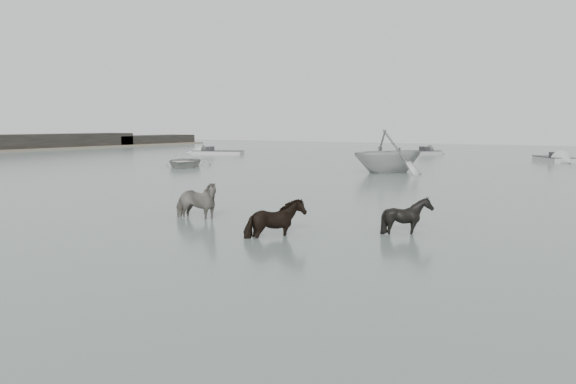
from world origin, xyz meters
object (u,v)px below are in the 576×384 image
at_px(pony_pinto, 196,195).
at_px(rowboat_lead, 184,160).
at_px(pony_black, 407,211).
at_px(pony_dark, 276,212).

relative_size(pony_pinto, rowboat_lead, 0.37).
height_order(pony_pinto, pony_black, pony_pinto).
xyz_separation_m(pony_dark, rowboat_lead, (-17.64, 16.53, -0.18)).
bearing_deg(pony_dark, pony_pinto, 80.61).
height_order(pony_dark, pony_black, pony_dark).
bearing_deg(pony_black, rowboat_lead, 62.26).
relative_size(pony_dark, pony_black, 1.09).
xyz_separation_m(pony_pinto, pony_dark, (3.50, -1.10, -0.05)).
bearing_deg(pony_pinto, rowboat_lead, 37.11).
distance_m(pony_pinto, rowboat_lead, 20.93).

